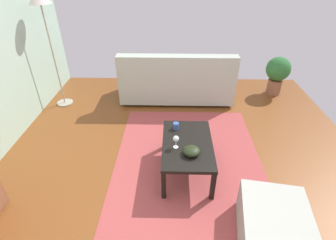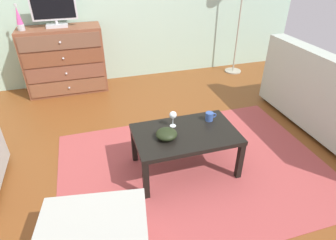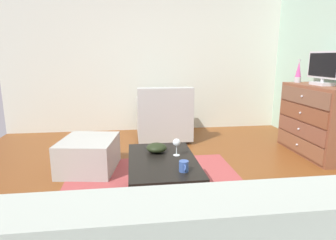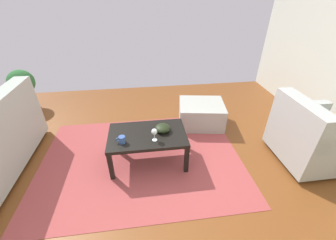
% 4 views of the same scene
% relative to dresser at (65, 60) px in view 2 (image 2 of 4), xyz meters
% --- Properties ---
extents(ground_plane, '(5.83, 5.16, 0.05)m').
position_rel_dresser_xyz_m(ground_plane, '(0.97, -2.03, -0.49)').
color(ground_plane, brown).
extents(area_rug, '(2.60, 1.90, 0.01)m').
position_rel_dresser_xyz_m(area_rug, '(1.17, -2.23, -0.46)').
color(area_rug, '#A34343').
rests_on(area_rug, ground_plane).
extents(dresser, '(1.10, 0.49, 0.94)m').
position_rel_dresser_xyz_m(dresser, '(0.00, 0.00, 0.00)').
color(dresser, brown).
rests_on(dresser, ground_plane).
extents(tv, '(0.59, 0.18, 0.44)m').
position_rel_dresser_xyz_m(tv, '(-0.01, 0.02, 0.69)').
color(tv, silver).
rests_on(tv, dresser).
extents(lava_lamp, '(0.09, 0.09, 0.33)m').
position_rel_dresser_xyz_m(lava_lamp, '(-0.45, -0.04, 0.61)').
color(lava_lamp, '#B7B7BC').
rests_on(lava_lamp, dresser).
extents(coffee_table, '(0.95, 0.59, 0.42)m').
position_rel_dresser_xyz_m(coffee_table, '(1.07, -2.19, -0.10)').
color(coffee_table, black).
rests_on(coffee_table, ground_plane).
extents(wine_glass, '(0.07, 0.07, 0.16)m').
position_rel_dresser_xyz_m(wine_glass, '(0.99, -2.06, 0.07)').
color(wine_glass, silver).
rests_on(wine_glass, coffee_table).
extents(mug, '(0.11, 0.08, 0.09)m').
position_rel_dresser_xyz_m(mug, '(1.37, -2.06, -0.00)').
color(mug, '#36549B').
rests_on(mug, coffee_table).
extents(bowl_decorative, '(0.19, 0.19, 0.09)m').
position_rel_dresser_xyz_m(bowl_decorative, '(0.88, -2.23, -0.00)').
color(bowl_decorative, black).
rests_on(bowl_decorative, coffee_table).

